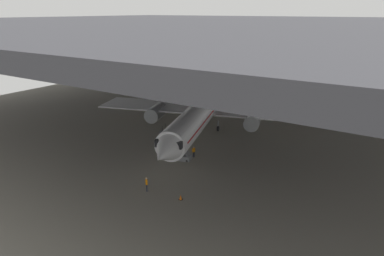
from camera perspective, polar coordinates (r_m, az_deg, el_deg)
The scene contains 8 objects.
ground_plane at distance 57.33m, azimuth -0.17°, elevation -1.50°, with size 110.00×110.00×0.00m, color gray.
hangar_structure at distance 65.91m, azimuth 6.59°, elevation 16.19°, with size 121.00×99.00×17.74m.
airplane_main at distance 57.75m, azimuth 1.29°, elevation 2.38°, with size 37.92×38.29×12.16m.
boarding_stairs at distance 48.99m, azimuth -2.52°, elevation -4.15°, with size 4.56×2.67×4.80m.
crew_worker_near_nose at distance 40.74m, azimuth -7.31°, elevation -8.80°, with size 0.42×0.41×1.74m.
crew_worker_by_stairs at distance 49.42m, azimuth 0.27°, elevation -3.75°, with size 0.29×0.54×1.55m.
traffic_cone_orange at distance 39.11m, azimuth -1.84°, elevation -11.05°, with size 0.36×0.36×0.60m.
baggage_tug at distance 67.40m, azimuth -0.57°, elevation 2.04°, with size 1.42×2.28×0.90m.
Camera 1 is at (29.57, -45.07, 19.51)m, focal length 33.23 mm.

